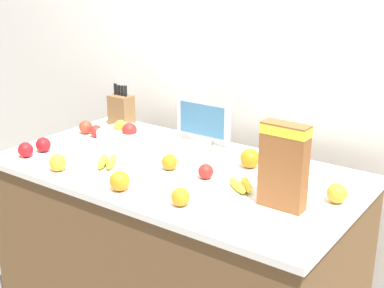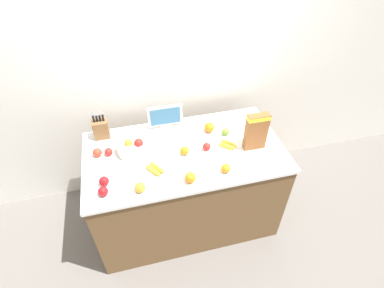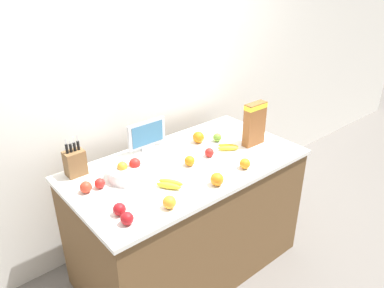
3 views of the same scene
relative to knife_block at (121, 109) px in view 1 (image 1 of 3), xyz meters
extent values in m
cube|color=silver|center=(0.65, 0.31, 0.28)|extent=(9.00, 0.06, 2.60)
cube|color=brown|center=(0.65, -0.35, -0.57)|extent=(1.63, 0.86, 0.90)
cube|color=white|center=(0.65, -0.35, -0.11)|extent=(1.66, 0.89, 0.03)
cube|color=brown|center=(0.00, 0.00, 0.00)|extent=(0.13, 0.10, 0.17)
cylinder|color=black|center=(-0.04, 0.00, 0.11)|extent=(0.02, 0.02, 0.06)
cube|color=silver|center=(-0.04, 0.00, 0.16)|extent=(0.01, 0.00, 0.04)
cylinder|color=black|center=(-0.01, 0.00, 0.11)|extent=(0.02, 0.02, 0.06)
cube|color=silver|center=(-0.01, 0.00, 0.15)|extent=(0.01, 0.00, 0.02)
cylinder|color=black|center=(0.01, 0.00, 0.11)|extent=(0.02, 0.02, 0.06)
cube|color=silver|center=(0.01, 0.00, 0.16)|extent=(0.01, 0.00, 0.04)
cylinder|color=black|center=(0.04, 0.00, 0.11)|extent=(0.02, 0.02, 0.06)
cube|color=silver|center=(0.04, 0.00, 0.16)|extent=(0.01, 0.00, 0.04)
cube|color=#B7B7BC|center=(0.56, 0.00, -0.08)|extent=(0.11, 0.03, 0.03)
cube|color=#B7B7BC|center=(0.56, 0.00, 0.04)|extent=(0.31, 0.02, 0.20)
cube|color=#33668C|center=(0.56, -0.01, 0.04)|extent=(0.26, 0.00, 0.16)
cube|color=brown|center=(1.23, -0.45, 0.08)|extent=(0.18, 0.07, 0.33)
cube|color=yellow|center=(1.23, -0.45, 0.22)|extent=(0.18, 0.07, 0.04)
cylinder|color=silver|center=(0.25, -0.25, -0.05)|extent=(0.28, 0.28, 0.07)
sphere|color=red|center=(0.29, -0.26, 0.00)|extent=(0.08, 0.08, 0.08)
sphere|color=orange|center=(0.21, -0.24, 0.00)|extent=(0.07, 0.07, 0.07)
ellipsoid|color=yellow|center=(0.40, -0.50, -0.07)|extent=(0.12, 0.16, 0.04)
ellipsoid|color=yellow|center=(0.36, -0.53, -0.07)|extent=(0.12, 0.16, 0.04)
ellipsoid|color=yellow|center=(1.01, -0.40, -0.07)|extent=(0.14, 0.12, 0.04)
ellipsoid|color=yellow|center=(1.03, -0.37, -0.07)|extent=(0.13, 0.14, 0.04)
sphere|color=#A31419|center=(0.00, -0.56, -0.05)|extent=(0.07, 0.07, 0.07)
sphere|color=red|center=(0.84, -0.38, -0.06)|extent=(0.07, 0.07, 0.07)
sphere|color=red|center=(-0.05, -0.24, -0.05)|extent=(0.07, 0.07, 0.07)
sphere|color=#A31419|center=(-0.01, -0.66, -0.05)|extent=(0.07, 0.07, 0.07)
sphere|color=#6B9E33|center=(1.05, -0.24, -0.06)|extent=(0.07, 0.07, 0.07)
sphere|color=red|center=(0.04, -0.25, -0.06)|extent=(0.07, 0.07, 0.07)
sphere|color=orange|center=(0.62, -0.69, -0.05)|extent=(0.08, 0.08, 0.08)
sphere|color=orange|center=(0.93, -0.16, -0.05)|extent=(0.09, 0.09, 0.09)
sphere|color=orange|center=(0.25, -0.69, -0.05)|extent=(0.08, 0.08, 0.08)
sphere|color=orange|center=(1.39, -0.29, -0.05)|extent=(0.08, 0.08, 0.08)
sphere|color=orange|center=(0.91, -0.66, -0.05)|extent=(0.07, 0.07, 0.07)
sphere|color=orange|center=(0.65, -0.39, -0.05)|extent=(0.07, 0.07, 0.07)
camera|label=1|loc=(2.02, -2.15, 0.81)|focal=50.00mm
camera|label=2|loc=(0.27, -2.13, 1.62)|focal=28.00mm
camera|label=3|loc=(-0.78, -2.11, 1.20)|focal=35.00mm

